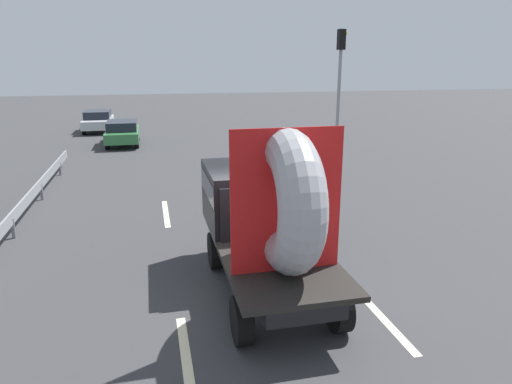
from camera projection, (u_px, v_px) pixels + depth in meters
ground_plane at (267, 290)px, 9.44m from camera, size 120.00×120.00×0.00m
flatbed_truck at (264, 208)px, 9.19m from camera, size 2.02×4.91×3.50m
distant_sedan at (123, 132)px, 25.70m from camera, size 1.75×4.08×1.33m
traffic_light at (340, 76)px, 21.50m from camera, size 0.42×0.36×5.91m
guardrail at (28, 200)px, 13.77m from camera, size 0.10×14.39×0.71m
lane_dash_left_near at (185, 351)px, 7.46m from camera, size 0.16×2.02×0.01m
lane_dash_left_far at (166, 213)px, 14.20m from camera, size 0.16×2.60×0.01m
lane_dash_right_near at (385, 320)px, 8.33m from camera, size 0.16×2.19×0.01m
lane_dash_right_far at (278, 205)px, 15.04m from camera, size 0.16×2.98×0.01m
oncoming_car at (98, 120)px, 30.67m from camera, size 1.78×4.16×1.36m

